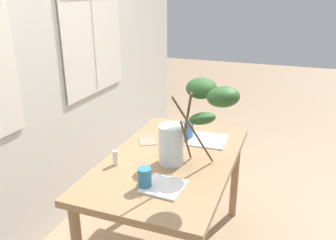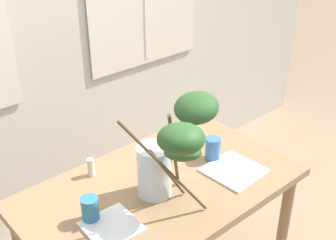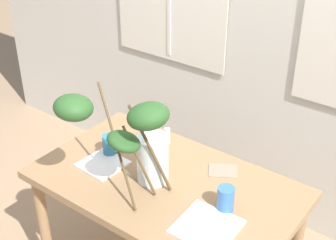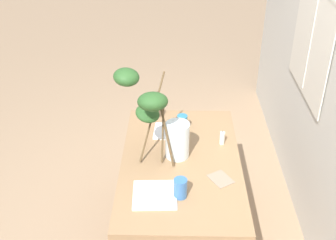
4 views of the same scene
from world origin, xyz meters
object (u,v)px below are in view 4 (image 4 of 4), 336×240
(vase_with_branches, at_px, (160,119))
(plate_square_left, at_px, (169,131))
(dining_table, at_px, (181,172))
(drinking_glass_blue_left, at_px, (182,123))
(drinking_glass_blue_right, at_px, (180,188))
(plate_square_right, at_px, (155,195))
(pillar_candle, at_px, (222,138))

(vase_with_branches, relative_size, plate_square_left, 2.65)
(dining_table, xyz_separation_m, plate_square_left, (-0.34, -0.08, 0.10))
(drinking_glass_blue_left, xyz_separation_m, drinking_glass_blue_right, (0.71, -0.02, 0.00))
(dining_table, height_order, plate_square_right, plate_square_right)
(drinking_glass_blue_left, height_order, plate_square_right, drinking_glass_blue_left)
(plate_square_left, bearing_deg, dining_table, 14.03)
(plate_square_right, bearing_deg, drinking_glass_blue_right, 89.46)
(vase_with_branches, bearing_deg, plate_square_left, 169.20)
(dining_table, height_order, drinking_glass_blue_right, drinking_glass_blue_right)
(drinking_glass_blue_left, bearing_deg, plate_square_right, -12.83)
(drinking_glass_blue_left, xyz_separation_m, plate_square_right, (0.71, -0.16, -0.05))
(vase_with_branches, height_order, drinking_glass_blue_left, vase_with_branches)
(plate_square_right, distance_m, pillar_candle, 0.69)
(drinking_glass_blue_left, distance_m, plate_square_left, 0.11)
(dining_table, bearing_deg, drinking_glass_blue_right, -0.97)
(dining_table, distance_m, vase_with_branches, 0.40)
(drinking_glass_blue_left, height_order, pillar_candle, drinking_glass_blue_left)
(drinking_glass_blue_left, relative_size, drinking_glass_blue_right, 0.95)
(drinking_glass_blue_left, relative_size, pillar_candle, 1.10)
(plate_square_left, relative_size, plate_square_right, 0.83)
(dining_table, bearing_deg, drinking_glass_blue_left, 178.54)
(dining_table, height_order, pillar_candle, pillar_candle)
(drinking_glass_blue_right, bearing_deg, drinking_glass_blue_left, 178.77)
(dining_table, xyz_separation_m, pillar_candle, (-0.20, 0.28, 0.14))
(drinking_glass_blue_left, height_order, plate_square_left, drinking_glass_blue_left)
(pillar_candle, bearing_deg, dining_table, -54.36)
(vase_with_branches, relative_size, pillar_candle, 5.37)
(vase_with_branches, height_order, plate_square_left, vase_with_branches)
(pillar_candle, bearing_deg, plate_square_right, -38.76)
(drinking_glass_blue_left, relative_size, plate_square_right, 0.45)
(vase_with_branches, distance_m, plate_square_right, 0.48)
(vase_with_branches, xyz_separation_m, drinking_glass_blue_left, (-0.31, 0.15, -0.22))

